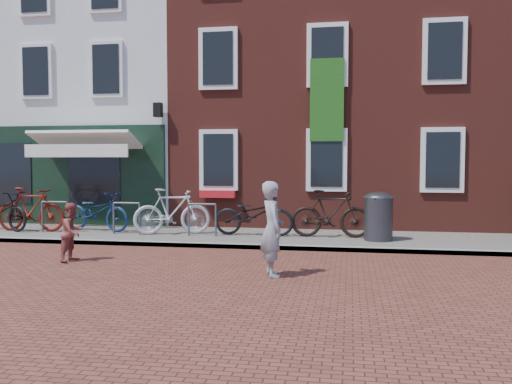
% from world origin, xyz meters
% --- Properties ---
extents(ground, '(80.00, 80.00, 0.00)m').
position_xyz_m(ground, '(0.00, 0.00, 0.00)').
color(ground, brown).
extents(sidewalk, '(24.00, 3.00, 0.10)m').
position_xyz_m(sidewalk, '(1.00, 1.50, 0.05)').
color(sidewalk, slate).
rests_on(sidewalk, ground).
extents(building_stucco, '(8.00, 8.00, 9.00)m').
position_xyz_m(building_stucco, '(-5.00, 7.00, 4.50)').
color(building_stucco, silver).
rests_on(building_stucco, ground).
extents(building_brick_mid, '(6.00, 8.00, 10.00)m').
position_xyz_m(building_brick_mid, '(2.00, 7.00, 5.00)').
color(building_brick_mid, maroon).
rests_on(building_brick_mid, ground).
extents(building_brick_right, '(6.00, 8.00, 10.00)m').
position_xyz_m(building_brick_right, '(8.00, 7.00, 5.00)').
color(building_brick_right, maroon).
rests_on(building_brick_right, ground).
extents(litter_bin, '(0.67, 0.67, 1.23)m').
position_xyz_m(litter_bin, '(4.80, 1.20, 0.73)').
color(litter_bin, '#38373A').
rests_on(litter_bin, sidewalk).
extents(woman, '(0.59, 0.70, 1.64)m').
position_xyz_m(woman, '(2.82, -2.69, 0.82)').
color(woman, gray).
rests_on(woman, ground).
extents(boy, '(0.52, 0.63, 1.16)m').
position_xyz_m(boy, '(-1.27, -1.98, 0.58)').
color(boy, '#94453D').
rests_on(boy, ground).
extents(bicycle_0, '(2.13, 1.27, 1.06)m').
position_xyz_m(bicycle_0, '(-5.15, 1.33, 0.63)').
color(bicycle_0, black).
rests_on(bicycle_0, sidewalk).
extents(bicycle_1, '(1.96, 0.58, 1.17)m').
position_xyz_m(bicycle_1, '(-4.24, 1.28, 0.69)').
color(bicycle_1, '#60120A').
rests_on(bicycle_1, sidewalk).
extents(bicycle_2, '(2.11, 1.11, 1.06)m').
position_xyz_m(bicycle_2, '(-2.54, 1.65, 0.63)').
color(bicycle_2, '#10294C').
rests_on(bicycle_2, sidewalk).
extents(bicycle_3, '(2.02, 1.14, 1.17)m').
position_xyz_m(bicycle_3, '(-0.35, 1.38, 0.69)').
color(bicycle_3, '#BABABC').
rests_on(bicycle_3, sidewalk).
extents(bicycle_4, '(2.03, 0.78, 1.06)m').
position_xyz_m(bicycle_4, '(1.76, 1.51, 0.63)').
color(bicycle_4, black).
rests_on(bicycle_4, sidewalk).
extents(bicycle_5, '(1.96, 0.59, 1.17)m').
position_xyz_m(bicycle_5, '(3.68, 1.51, 0.69)').
color(bicycle_5, black).
rests_on(bicycle_5, sidewalk).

